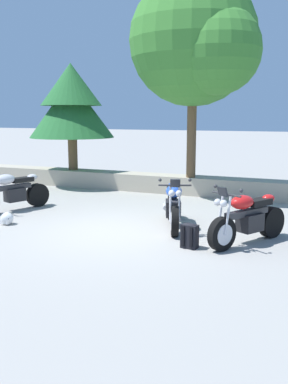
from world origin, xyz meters
The scene contains 9 objects.
ground_plane centered at (0.00, 0.00, 0.00)m, with size 120.00×120.00×0.00m, color gray.
stone_wall centered at (0.00, 4.80, 0.28)m, with size 36.00×0.80×0.55m, color #A89E89.
motorcycle_silver_near_left centered at (-3.29, 0.72, 0.49)m, with size 0.98×1.99×1.18m.
motorcycle_blue_centre centered at (1.03, 0.77, 0.49)m, with size 1.01×1.98×1.18m.
motorcycle_red_far_right centered at (2.72, 0.16, 0.49)m, with size 1.20×1.87×1.18m.
rider_backpack centered at (1.80, -0.51, 0.24)m, with size 0.33×0.29×0.47m.
rider_helmet centered at (-2.47, -0.46, 0.14)m, with size 0.28×0.28×0.28m.
pine_tree_far_left centered at (-4.05, 4.82, 2.85)m, with size 2.87×2.87×3.59m.
leafy_tree_mid_left centered at (0.44, 4.49, 4.44)m, with size 3.92×3.73×5.84m.
Camera 1 is at (3.99, -7.82, 2.41)m, focal length 40.01 mm.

